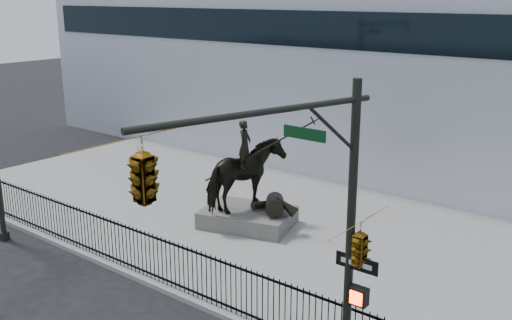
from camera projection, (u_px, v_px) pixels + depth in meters
The scene contains 7 objects.
ground at pixel (127, 302), 17.11m from camera, with size 120.00×120.00×0.00m, color black.
plaza at pixel (274, 228), 22.35m from camera, with size 30.00×12.00×0.15m, color gray.
building at pixel (426, 74), 30.93m from camera, with size 44.00×14.00×9.00m, color silver.
picket_fence at pixel (158, 259), 17.80m from camera, with size 22.10×0.10×1.50m.
statue_plinth at pixel (248, 217), 22.33m from camera, with size 3.27×2.25×0.61m, color #605F58.
equestrian_statue at pixel (249, 177), 21.88m from camera, with size 4.04×3.10×3.55m.
traffic_signal_right at pixel (262, 212), 10.41m from camera, with size 2.17×6.86×7.00m.
Camera 1 is at (12.50, -9.70, 8.52)m, focal length 42.00 mm.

